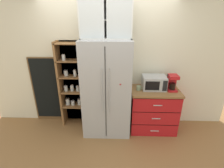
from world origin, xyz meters
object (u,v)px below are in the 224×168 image
mug_sage (139,88)px  bottle_clear (155,83)px  refrigerator (107,88)px  chalkboard_menu (47,90)px  mug_cream (156,88)px  coffee_maker (172,82)px  microwave (154,83)px

mug_sage → bottle_clear: 0.34m
refrigerator → bottle_clear: bearing=7.0°
refrigerator → chalkboard_menu: size_ratio=1.28×
mug_sage → mug_cream: 0.33m
mug_cream → bottle_clear: 0.09m
coffee_maker → mug_cream: 0.32m
coffee_maker → chalkboard_menu: bearing=174.4°
refrigerator → coffee_maker: bearing=2.5°
bottle_clear → coffee_maker: bearing=-11.5°
microwave → bottle_clear: 0.04m
refrigerator → microwave: bearing=6.0°
microwave → chalkboard_menu: bearing=174.7°
mug_sage → coffee_maker: bearing=2.8°
coffee_maker → mug_cream: (-0.30, -0.01, -0.11)m
bottle_clear → microwave: bearing=-147.6°
chalkboard_menu → bottle_clear: bearing=-4.8°
microwave → refrigerator: bearing=-174.0°
mug_sage → chalkboard_menu: (-1.93, 0.28, -0.20)m
refrigerator → chalkboard_menu: refrigerator is taller
coffee_maker → chalkboard_menu: (-2.55, 0.25, -0.32)m
refrigerator → coffee_maker: refrigerator is taller
mug_cream → chalkboard_menu: size_ratio=0.08×
refrigerator → coffee_maker: size_ratio=5.96×
refrigerator → coffee_maker: (1.24, 0.05, 0.12)m
bottle_clear → mug_sage: bearing=-164.2°
refrigerator → mug_sage: 0.61m
microwave → mug_cream: bearing=-56.9°
refrigerator → bottle_clear: size_ratio=7.43×
refrigerator → mug_cream: refrigerator is taller
refrigerator → chalkboard_menu: bearing=167.0°
coffee_maker → bottle_clear: size_ratio=1.25×
microwave → coffee_maker: size_ratio=1.42×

